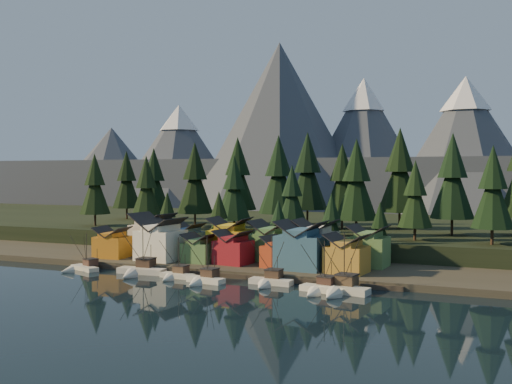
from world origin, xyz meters
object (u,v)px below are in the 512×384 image
at_px(boat_0, 81,263).
at_px(boat_6, 340,281).
at_px(house_back_0, 153,232).
at_px(boat_5, 321,282).
at_px(house_front_1, 161,238).
at_px(boat_1, 139,264).
at_px(boat_4, 269,275).
at_px(house_front_0, 112,241).
at_px(boat_2, 175,270).
at_px(house_back_1, 188,238).
at_px(boat_3, 203,273).

distance_m(boat_0, boat_6, 62.91).
bearing_deg(house_back_0, boat_5, -19.32).
height_order(house_front_1, house_back_0, house_back_0).
height_order(boat_1, boat_4, boat_1).
relative_size(boat_1, boat_6, 0.98).
relative_size(boat_0, house_front_0, 1.19).
distance_m(boat_2, house_back_1, 26.18).
distance_m(boat_3, boat_6, 29.10).
distance_m(boat_5, house_back_1, 51.00).
bearing_deg(boat_5, house_front_1, 173.13).
distance_m(boat_1, house_back_1, 23.03).
bearing_deg(boat_3, boat_1, 177.33).
relative_size(boat_5, house_back_0, 1.02).
bearing_deg(boat_3, house_back_0, 146.79).
height_order(boat_6, house_front_1, house_front_1).
xyz_separation_m(boat_6, house_back_1, (-47.29, 25.89, 3.37)).
height_order(boat_2, house_front_1, house_front_1).
distance_m(boat_1, house_back_0, 23.76).
xyz_separation_m(boat_0, boat_2, (25.59, -0.28, 0.10)).
height_order(boat_0, boat_4, boat_4).
height_order(boat_1, house_front_0, boat_1).
bearing_deg(boat_2, boat_6, 2.01).
height_order(boat_1, house_back_1, boat_1).
bearing_deg(boat_3, house_front_1, 150.05).
distance_m(boat_4, boat_5, 12.31).
relative_size(boat_1, boat_3, 1.18).
bearing_deg(house_front_0, boat_2, -29.74).
distance_m(boat_3, house_back_1, 32.20).
height_order(boat_0, boat_6, boat_6).
distance_m(boat_1, boat_6, 47.47).
bearing_deg(boat_4, house_front_0, 168.28).
relative_size(boat_0, boat_3, 0.92).
bearing_deg(house_back_0, boat_4, -21.78).
height_order(house_front_0, house_back_1, house_back_1).
bearing_deg(house_back_1, boat_2, -62.70).
relative_size(boat_1, boat_4, 1.14).
distance_m(boat_1, house_front_0, 19.26).
height_order(boat_1, boat_6, boat_6).
height_order(boat_4, house_back_1, boat_4).
bearing_deg(house_back_1, boat_5, -26.62).
xyz_separation_m(boat_1, boat_2, (10.10, -1.11, -0.37)).
xyz_separation_m(boat_5, boat_6, (3.76, 0.41, 0.39)).
bearing_deg(house_back_1, house_back_0, -166.25).
bearing_deg(house_back_0, boat_2, -42.88).
relative_size(boat_3, house_back_1, 1.29).
distance_m(boat_1, boat_4, 31.75).
relative_size(boat_6, house_front_1, 1.14).
height_order(boat_5, house_front_1, house_front_1).
bearing_deg(house_front_1, boat_1, -75.22).
xyz_separation_m(boat_1, house_front_0, (-15.35, 11.15, 3.27)).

